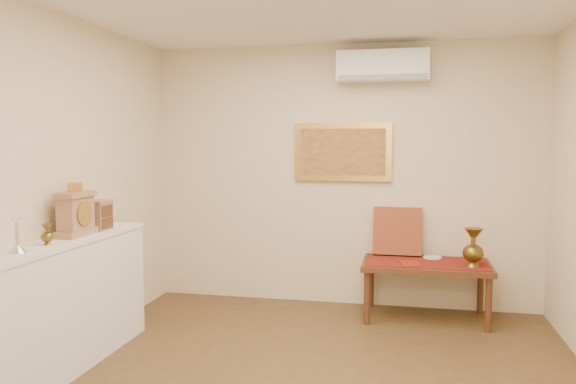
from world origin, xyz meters
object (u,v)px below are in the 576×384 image
(display_ledge, at_px, (59,308))
(brass_urn_tall, at_px, (473,243))
(wooden_chest, at_px, (99,215))
(mantel_clock, at_px, (76,213))
(low_table, at_px, (426,269))

(display_ledge, bearing_deg, brass_urn_tall, 29.67)
(wooden_chest, bearing_deg, mantel_clock, -91.56)
(brass_urn_tall, xyz_separation_m, display_ledge, (-3.09, -1.76, -0.28))
(brass_urn_tall, distance_m, low_table, 0.52)
(display_ledge, height_order, wooden_chest, wooden_chest)
(wooden_chest, bearing_deg, display_ledge, -90.86)
(display_ledge, xyz_separation_m, wooden_chest, (0.01, 0.57, 0.61))
(display_ledge, relative_size, low_table, 1.68)
(display_ledge, distance_m, mantel_clock, 0.71)
(mantel_clock, xyz_separation_m, low_table, (2.67, 1.62, -0.67))
(brass_urn_tall, height_order, low_table, brass_urn_tall)
(low_table, bearing_deg, brass_urn_tall, -16.20)
(brass_urn_tall, bearing_deg, display_ledge, -150.33)
(brass_urn_tall, xyz_separation_m, wooden_chest, (-3.08, -1.19, 0.33))
(brass_urn_tall, xyz_separation_m, mantel_clock, (-3.09, -1.50, 0.38))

